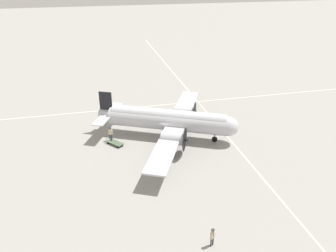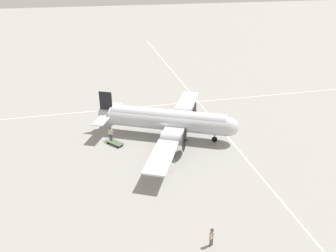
{
  "view_description": "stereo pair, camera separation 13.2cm",
  "coord_description": "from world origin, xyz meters",
  "px_view_note": "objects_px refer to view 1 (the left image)",
  "views": [
    {
      "loc": [
        -36.26,
        8.66,
        20.1
      ],
      "look_at": [
        0.0,
        0.0,
        1.57
      ],
      "focal_mm": 35.0,
      "sensor_mm": 36.0,
      "label": 1
    },
    {
      "loc": [
        -36.29,
        8.53,
        20.1
      ],
      "look_at": [
        0.0,
        0.0,
        1.57
      ],
      "focal_mm": 35.0,
      "sensor_mm": 36.0,
      "label": 2
    }
  ],
  "objects_px": {
    "crew_foreground": "(212,236)",
    "passenger_boarding": "(111,132)",
    "suitcase_near_door": "(112,140)",
    "airliner_main": "(171,120)",
    "baggage_cart": "(115,143)"
  },
  "relations": [
    {
      "from": "passenger_boarding",
      "to": "suitcase_near_door",
      "type": "distance_m",
      "value": 0.99
    },
    {
      "from": "passenger_boarding",
      "to": "suitcase_near_door",
      "type": "relative_size",
      "value": 3.22
    },
    {
      "from": "crew_foreground",
      "to": "suitcase_near_door",
      "type": "distance_m",
      "value": 19.87
    },
    {
      "from": "crew_foreground",
      "to": "passenger_boarding",
      "type": "height_order",
      "value": "passenger_boarding"
    },
    {
      "from": "airliner_main",
      "to": "suitcase_near_door",
      "type": "bearing_deg",
      "value": -157.58
    },
    {
      "from": "airliner_main",
      "to": "crew_foreground",
      "type": "bearing_deg",
      "value": -67.85
    },
    {
      "from": "airliner_main",
      "to": "passenger_boarding",
      "type": "xyz_separation_m",
      "value": [
        0.91,
        7.59,
        -1.29
      ]
    },
    {
      "from": "baggage_cart",
      "to": "suitcase_near_door",
      "type": "bearing_deg",
      "value": 166.2
    },
    {
      "from": "crew_foreground",
      "to": "baggage_cart",
      "type": "height_order",
      "value": "crew_foreground"
    },
    {
      "from": "airliner_main",
      "to": "baggage_cart",
      "type": "height_order",
      "value": "airliner_main"
    },
    {
      "from": "suitcase_near_door",
      "to": "airliner_main",
      "type": "bearing_deg",
      "value": -93.46
    },
    {
      "from": "crew_foreground",
      "to": "suitcase_near_door",
      "type": "xyz_separation_m",
      "value": [
        18.81,
        6.36,
        -0.78
      ]
    },
    {
      "from": "crew_foreground",
      "to": "airliner_main",
      "type": "bearing_deg",
      "value": -122.54
    },
    {
      "from": "suitcase_near_door",
      "to": "baggage_cart",
      "type": "relative_size",
      "value": 0.24
    },
    {
      "from": "airliner_main",
      "to": "suitcase_near_door",
      "type": "relative_size",
      "value": 38.49
    }
  ]
}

